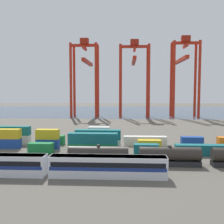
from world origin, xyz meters
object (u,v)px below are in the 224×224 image
at_px(shipping_container_15, 99,140).
at_px(gantry_crane_central, 134,70).
at_px(gantry_crane_east, 184,68).
at_px(passenger_train, 48,165).
at_px(gantry_crane_west, 85,70).
at_px(shipping_container_14, 54,140).
at_px(shipping_container_17, 145,141).
at_px(shipping_container_9, 98,144).

relative_size(shipping_container_15, gantry_crane_central, 0.14).
bearing_deg(gantry_crane_east, passenger_train, -112.42).
bearing_deg(shipping_container_15, gantry_crane_east, 64.58).
xyz_separation_m(gantry_crane_west, gantry_crane_east, (58.17, 0.58, 0.69)).
bearing_deg(gantry_crane_central, passenger_train, -99.14).
height_order(shipping_container_15, gantry_crane_west, gantry_crane_west).
bearing_deg(passenger_train, gantry_crane_west, 95.21).
distance_m(shipping_container_14, shipping_container_17, 26.32).
xyz_separation_m(passenger_train, gantry_crane_central, (18.61, 115.65, 25.51)).
height_order(shipping_container_9, gantry_crane_east, gantry_crane_east).
distance_m(shipping_container_9, gantry_crane_east, 104.55).
distance_m(passenger_train, gantry_crane_east, 127.74).
bearing_deg(shipping_container_17, shipping_container_15, 180.00).
bearing_deg(shipping_container_9, gantry_crane_west, 100.63).
xyz_separation_m(shipping_container_14, shipping_container_17, (26.32, 0.00, 0.00)).
bearing_deg(shipping_container_14, gantry_crane_west, 92.52).
height_order(shipping_container_14, shipping_container_15, same).
distance_m(shipping_container_14, gantry_crane_east, 105.89).
distance_m(shipping_container_9, gantry_crane_central, 96.81).
xyz_separation_m(shipping_container_15, shipping_container_17, (13.16, 0.00, 0.00)).
height_order(gantry_crane_west, gantry_crane_central, gantry_crane_west).
height_order(shipping_container_14, shipping_container_17, same).
height_order(passenger_train, gantry_crane_west, gantry_crane_west).
bearing_deg(gantry_crane_west, shipping_container_9, -79.37).
height_order(shipping_container_14, gantry_crane_west, gantry_crane_west).
bearing_deg(gantry_crane_west, gantry_crane_east, 0.57).
xyz_separation_m(shipping_container_9, shipping_container_17, (12.90, 5.57, 0.00)).
distance_m(shipping_container_15, gantry_crane_west, 91.68).
relative_size(shipping_container_15, gantry_crane_east, 0.13).
relative_size(shipping_container_17, gantry_crane_central, 0.27).
distance_m(gantry_crane_central, gantry_crane_east, 29.09).
relative_size(shipping_container_9, gantry_crane_west, 0.27).
bearing_deg(shipping_container_14, shipping_container_17, 0.00).
xyz_separation_m(shipping_container_9, shipping_container_15, (-0.26, 5.57, 0.00)).
bearing_deg(gantry_crane_central, shipping_container_14, -106.24).
bearing_deg(passenger_train, shipping_container_14, 103.06).
xyz_separation_m(shipping_container_14, gantry_crane_west, (-3.79, 86.17, 26.32)).
relative_size(passenger_train, shipping_container_17, 3.58).
relative_size(passenger_train, shipping_container_14, 7.17).
distance_m(shipping_container_17, gantry_crane_west, 95.00).
xyz_separation_m(passenger_train, shipping_container_17, (19.63, 28.83, -0.84)).
bearing_deg(gantry_crane_east, gantry_crane_central, 179.86).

